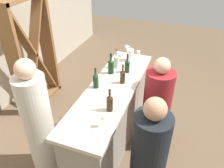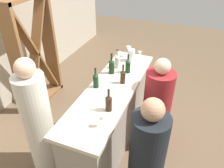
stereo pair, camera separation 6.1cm
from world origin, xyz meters
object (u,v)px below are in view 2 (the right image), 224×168
Objects in this scene: wine_rack at (35,54)px; wine_bottle_second_left_dark_green at (96,80)px; wine_glass_near_center at (140,54)px; water_pitcher at (131,55)px; wine_bottle_rightmost_dark_green at (128,66)px; wine_bottle_center_amber_brown at (123,76)px; wine_glass_near_right at (129,49)px; wine_bottle_leftmost_amber_brown at (109,102)px; wine_bottle_second_right_dark_green at (112,66)px; person_right_guest at (38,123)px; person_center_guest at (146,160)px; person_left_guest at (157,109)px; wine_glass_near_left at (102,119)px; wine_bottle_far_right_clear_pale at (117,61)px.

wine_rack is 1.57m from wine_bottle_second_left_dark_green.
water_pitcher is at bearing 122.72° from wine_glass_near_center.
wine_rack reaches higher than wine_bottle_rightmost_dark_green.
wine_glass_near_right is (0.80, 0.18, 0.02)m from wine_bottle_center_amber_brown.
wine_bottle_leftmost_amber_brown is at bearing -175.49° from wine_bottle_rightmost_dark_green.
person_right_guest reaches higher than wine_bottle_second_right_dark_green.
wine_bottle_center_amber_brown is 1.59× the size of wine_glass_near_right.
wine_glass_near_right is at bearing 12.90° from wine_bottle_center_amber_brown.
wine_bottle_leftmost_amber_brown is at bearing -138.08° from wine_bottle_second_left_dark_green.
wine_bottle_center_amber_brown is at bearing -128.14° from wine_bottle_second_right_dark_green.
wine_bottle_second_left_dark_green is 0.17× the size of person_right_guest.
wine_bottle_leftmost_amber_brown reaches higher than wine_glass_near_right.
wine_bottle_leftmost_amber_brown is 1.01× the size of wine_bottle_second_left_dark_green.
person_center_guest is (-1.60, -0.56, -0.43)m from wine_glass_near_center.
wine_bottle_second_right_dark_green is at bearing -29.77° from person_left_guest.
wine_bottle_center_amber_brown is 0.87m from wine_glass_near_left.
wine_bottle_center_amber_brown is 0.90× the size of wine_bottle_second_right_dark_green.
person_right_guest reaches higher than wine_glass_near_left.
wine_glass_near_left is 0.11× the size of person_left_guest.
person_center_guest is at bearing -155.19° from wine_glass_near_right.
wine_bottle_leftmost_amber_brown is (-0.96, -1.79, 0.15)m from wine_rack.
person_left_guest is (0.28, -0.78, -0.46)m from wine_bottle_second_left_dark_green.
wine_bottle_far_right_clear_pale is at bearing 174.85° from wine_glass_near_right.
wine_glass_near_center is 0.95m from person_left_guest.
wine_glass_near_center is at bearing -24.74° from wine_bottle_second_right_dark_green.
wine_bottle_second_left_dark_green is at bearing 127.52° from wine_bottle_center_amber_brown.
wine_bottle_rightmost_dark_green is 0.21m from wine_bottle_far_right_clear_pale.
wine_glass_near_right is at bearing 34.61° from water_pitcher.
water_pitcher is (0.31, -1.65, 0.13)m from wine_rack.
wine_glass_near_right is (0.43, -1.56, 0.16)m from wine_rack.
wine_bottle_rightmost_dark_green is 0.96× the size of wine_bottle_far_right_clear_pale.
wine_glass_near_right is (1.40, 0.23, 0.02)m from wine_bottle_leftmost_amber_brown.
wine_bottle_far_right_clear_pale is 0.18× the size of person_right_guest.
wine_bottle_second_right_dark_green is at bearing 19.69° from wine_bottle_leftmost_amber_brown.
person_center_guest reaches higher than wine_glass_near_left.
wine_rack is 6.23× the size of wine_bottle_second_right_dark_green.
wine_glass_near_center is at bearing -77.75° from wine_rack.
water_pitcher is at bearing -79.42° from wine_rack.
water_pitcher is 0.96m from person_left_guest.
wine_bottle_center_amber_brown reaches higher than wine_glass_near_left.
wine_rack is at bearing 139.39° from person_right_guest.
wine_glass_near_left is at bearing -174.97° from wine_bottle_center_amber_brown.
wine_rack is at bearing 67.91° from wine_bottle_second_left_dark_green.
wine_glass_near_right is 0.12× the size of person_center_guest.
wine_bottle_far_right_clear_pale is 2.07× the size of wine_glass_near_center.
person_left_guest is (0.92, -0.42, -0.46)m from wine_glass_near_left.
wine_rack is 1.35× the size of person_left_guest.
person_center_guest is (-1.14, -0.61, -0.43)m from wine_bottle_rightmost_dark_green.
wine_bottle_second_left_dark_green reaches higher than wine_glass_near_center.
wine_bottle_rightmost_dark_green is at bearing 4.51° from wine_bottle_leftmost_amber_brown.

